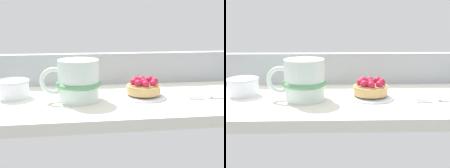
% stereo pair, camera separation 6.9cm
% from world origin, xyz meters
% --- Properties ---
extents(ground_plane, '(0.77, 0.33, 0.03)m').
position_xyz_m(ground_plane, '(0.00, 0.00, -0.01)').
color(ground_plane, silver).
extents(window_rail_back, '(0.76, 0.03, 0.09)m').
position_xyz_m(window_rail_back, '(0.00, 0.15, 0.04)').
color(window_rail_back, '#9EA3A8').
rests_on(window_rail_back, ground_plane).
extents(dessert_plate, '(0.11, 0.11, 0.01)m').
position_xyz_m(dessert_plate, '(0.06, -0.01, 0.00)').
color(dessert_plate, silver).
rests_on(dessert_plate, ground_plane).
extents(raspberry_tart, '(0.08, 0.08, 0.04)m').
position_xyz_m(raspberry_tart, '(0.06, -0.01, 0.03)').
color(raspberry_tart, tan).
rests_on(raspberry_tart, dessert_plate).
extents(coffee_mug, '(0.14, 0.11, 0.10)m').
position_xyz_m(coffee_mug, '(-0.10, -0.02, 0.05)').
color(coffee_mug, silver).
rests_on(coffee_mug, ground_plane).
extents(dessert_fork, '(0.16, 0.03, 0.01)m').
position_xyz_m(dessert_fork, '(0.24, -0.05, 0.00)').
color(dessert_fork, '#B7B7BC').
rests_on(dessert_fork, ground_plane).
extents(sugar_bowl, '(0.08, 0.08, 0.04)m').
position_xyz_m(sugar_bowl, '(-0.25, 0.02, 0.02)').
color(sugar_bowl, silver).
rests_on(sugar_bowl, ground_plane).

